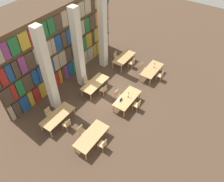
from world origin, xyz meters
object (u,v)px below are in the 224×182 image
at_px(chair_10, 132,63).
at_px(chair_6, 67,124).
at_px(pillar_center, 78,50).
at_px(reading_table_2, 152,70).
at_px(reading_table_0, 92,136).
at_px(reading_table_4, 95,84).
at_px(laptop, 120,100).
at_px(reading_table_5, 124,58).
at_px(chair_3, 118,96).
at_px(chair_2, 137,105).
at_px(reading_table_3, 58,116).
at_px(chair_1, 82,131).
at_px(desk_lamp_0, 129,94).
at_px(chair_0, 103,144).
at_px(chair_9, 87,82).
at_px(pillar_right, 103,33).
at_px(desk_lamp_1, 155,64).
at_px(chair_5, 143,68).
at_px(chair_8, 104,90).
at_px(chair_11, 116,57).
at_px(reading_table_1, 127,98).
at_px(chair_7, 49,113).
at_px(pillar_left, 47,72).
at_px(chair_4, 161,75).

bearing_deg(chair_10, chair_6, 179.20).
bearing_deg(pillar_center, reading_table_2, -47.09).
xyz_separation_m(reading_table_0, reading_table_4, (3.70, 2.60, 0.00)).
relative_size(laptop, reading_table_2, 0.14).
bearing_deg(reading_table_0, reading_table_5, 18.70).
distance_m(reading_table_4, chair_10, 3.98).
bearing_deg(chair_3, chair_2, 90.00).
relative_size(pillar_center, reading_table_3, 2.65).
height_order(chair_1, desk_lamp_0, desk_lamp_0).
relative_size(chair_0, chair_9, 1.00).
distance_m(reading_table_0, reading_table_4, 4.52).
bearing_deg(reading_table_4, pillar_right, 24.76).
distance_m(chair_2, desk_lamp_1, 4.09).
height_order(chair_5, reading_table_3, chair_5).
bearing_deg(chair_9, laptop, 82.91).
relative_size(desk_lamp_1, chair_8, 0.49).
height_order(reading_table_2, chair_9, chair_9).
relative_size(chair_2, chair_6, 1.00).
height_order(laptop, reading_table_5, laptop).
distance_m(chair_1, chair_11, 7.96).
height_order(desk_lamp_1, chair_9, desk_lamp_1).
bearing_deg(chair_10, chair_0, -161.22).
bearing_deg(reading_table_1, pillar_right, 54.92).
height_order(reading_table_0, desk_lamp_0, desk_lamp_0).
xyz_separation_m(chair_2, chair_6, (-3.83, 2.78, 0.00)).
xyz_separation_m(chair_5, chair_8, (-3.76, 1.11, 0.00)).
distance_m(chair_6, chair_8, 3.75).
bearing_deg(chair_11, chair_9, -0.52).
distance_m(reading_table_0, chair_7, 3.45).
distance_m(chair_0, chair_10, 7.96).
height_order(pillar_left, pillar_center, same).
relative_size(pillar_center, desk_lamp_0, 13.60).
distance_m(reading_table_5, chair_10, 0.80).
bearing_deg(chair_1, chair_7, -87.90).
bearing_deg(chair_0, chair_2, -1.63).
xyz_separation_m(chair_6, chair_8, (3.75, -0.07, 0.00)).
bearing_deg(reading_table_1, chair_10, 26.23).
bearing_deg(reading_table_1, chair_0, -169.71).
xyz_separation_m(chair_2, desk_lamp_0, (0.08, 0.76, 0.55)).
height_order(chair_0, chair_10, same).
bearing_deg(chair_1, chair_4, 167.67).
height_order(reading_table_5, chair_11, chair_11).
height_order(reading_table_3, reading_table_4, same).
xyz_separation_m(pillar_center, reading_table_2, (3.71, -3.99, -2.34)).
bearing_deg(reading_table_3, reading_table_0, -89.47).
xyz_separation_m(pillar_center, chair_2, (0.01, -4.81, -2.53)).
bearing_deg(chair_7, chair_5, 159.98).
distance_m(pillar_right, chair_11, 2.79).
distance_m(chair_1, chair_9, 4.48).
relative_size(chair_1, reading_table_4, 0.38).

